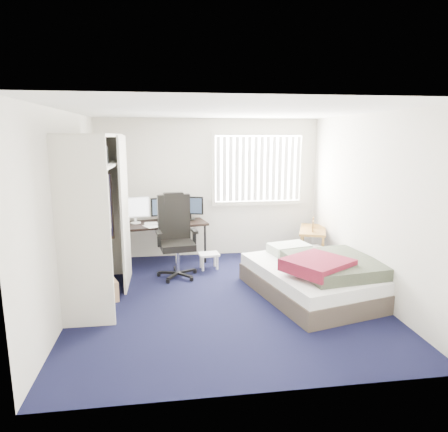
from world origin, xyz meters
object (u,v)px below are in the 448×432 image
desk (163,220)px  nightstand (313,233)px  office_chair (176,245)px  bed (316,276)px

desk → nightstand: desk is taller
office_chair → bed: size_ratio=0.60×
desk → bed: (2.11, -1.82, -0.48)m
desk → nightstand: (2.59, -0.36, -0.22)m
office_chair → nightstand: bearing=8.8°
desk → office_chair: size_ratio=1.19×
nightstand → bed: size_ratio=0.44×
desk → office_chair: 0.79m
nightstand → desk: bearing=172.2°
nightstand → office_chair: bearing=-171.2°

